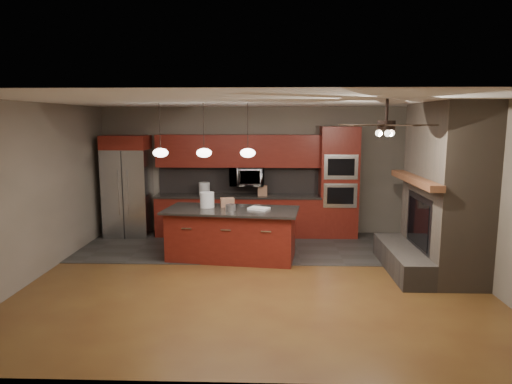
{
  "coord_description": "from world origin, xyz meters",
  "views": [
    {
      "loc": [
        0.25,
        -7.07,
        2.52
      ],
      "look_at": [
        -0.01,
        0.6,
        1.3
      ],
      "focal_mm": 32.0,
      "sensor_mm": 36.0,
      "label": 1
    }
  ],
  "objects_px": {
    "kitchen_island": "(232,234)",
    "cardboard_box": "(227,202)",
    "paint_tray": "(259,208)",
    "microwave": "(247,177)",
    "refrigerator": "(128,186)",
    "paint_can": "(231,208)",
    "oven_tower": "(338,182)",
    "counter_box": "(263,190)",
    "counter_bucket": "(204,189)",
    "white_bucket": "(207,200)"
  },
  "relations": [
    {
      "from": "kitchen_island",
      "to": "cardboard_box",
      "type": "height_order",
      "value": "cardboard_box"
    },
    {
      "from": "kitchen_island",
      "to": "paint_tray",
      "type": "distance_m",
      "value": 0.69
    },
    {
      "from": "kitchen_island",
      "to": "microwave",
      "type": "bearing_deg",
      "value": 90.96
    },
    {
      "from": "refrigerator",
      "to": "paint_can",
      "type": "bearing_deg",
      "value": -36.37
    },
    {
      "from": "oven_tower",
      "to": "counter_box",
      "type": "height_order",
      "value": "oven_tower"
    },
    {
      "from": "cardboard_box",
      "to": "counter_bucket",
      "type": "height_order",
      "value": "counter_bucket"
    },
    {
      "from": "oven_tower",
      "to": "paint_tray",
      "type": "distance_m",
      "value": 2.39
    },
    {
      "from": "microwave",
      "to": "counter_box",
      "type": "xyz_separation_m",
      "value": [
        0.34,
        -0.1,
        -0.29
      ]
    },
    {
      "from": "paint_tray",
      "to": "counter_box",
      "type": "bearing_deg",
      "value": 112.74
    },
    {
      "from": "kitchen_island",
      "to": "paint_tray",
      "type": "height_order",
      "value": "paint_tray"
    },
    {
      "from": "paint_tray",
      "to": "counter_box",
      "type": "height_order",
      "value": "counter_box"
    },
    {
      "from": "oven_tower",
      "to": "microwave",
      "type": "height_order",
      "value": "oven_tower"
    },
    {
      "from": "counter_box",
      "to": "counter_bucket",
      "type": "bearing_deg",
      "value": 178.83
    },
    {
      "from": "microwave",
      "to": "refrigerator",
      "type": "bearing_deg",
      "value": -177.1
    },
    {
      "from": "oven_tower",
      "to": "white_bucket",
      "type": "height_order",
      "value": "oven_tower"
    },
    {
      "from": "cardboard_box",
      "to": "microwave",
      "type": "bearing_deg",
      "value": 66.34
    },
    {
      "from": "kitchen_island",
      "to": "counter_box",
      "type": "height_order",
      "value": "counter_box"
    },
    {
      "from": "refrigerator",
      "to": "paint_tray",
      "type": "distance_m",
      "value": 3.32
    },
    {
      "from": "refrigerator",
      "to": "paint_tray",
      "type": "relative_size",
      "value": 6.18
    },
    {
      "from": "white_bucket",
      "to": "paint_tray",
      "type": "bearing_deg",
      "value": -9.91
    },
    {
      "from": "microwave",
      "to": "refrigerator",
      "type": "height_order",
      "value": "refrigerator"
    },
    {
      "from": "white_bucket",
      "to": "paint_can",
      "type": "relative_size",
      "value": 1.59
    },
    {
      "from": "oven_tower",
      "to": "cardboard_box",
      "type": "height_order",
      "value": "oven_tower"
    },
    {
      "from": "paint_can",
      "to": "counter_bucket",
      "type": "relative_size",
      "value": 0.65
    },
    {
      "from": "kitchen_island",
      "to": "refrigerator",
      "type": "bearing_deg",
      "value": 153.26
    },
    {
      "from": "counter_bucket",
      "to": "microwave",
      "type": "bearing_deg",
      "value": 3.08
    },
    {
      "from": "microwave",
      "to": "refrigerator",
      "type": "relative_size",
      "value": 0.33
    },
    {
      "from": "kitchen_island",
      "to": "counter_box",
      "type": "bearing_deg",
      "value": 79.17
    },
    {
      "from": "refrigerator",
      "to": "counter_box",
      "type": "distance_m",
      "value": 2.93
    },
    {
      "from": "oven_tower",
      "to": "paint_can",
      "type": "bearing_deg",
      "value": -139.72
    },
    {
      "from": "oven_tower",
      "to": "white_bucket",
      "type": "bearing_deg",
      "value": -149.8
    },
    {
      "from": "white_bucket",
      "to": "counter_bucket",
      "type": "distance_m",
      "value": 1.56
    },
    {
      "from": "kitchen_island",
      "to": "counter_box",
      "type": "relative_size",
      "value": 11.46
    },
    {
      "from": "white_bucket",
      "to": "cardboard_box",
      "type": "height_order",
      "value": "white_bucket"
    },
    {
      "from": "oven_tower",
      "to": "paint_can",
      "type": "distance_m",
      "value": 2.85
    },
    {
      "from": "kitchen_island",
      "to": "counter_bucket",
      "type": "height_order",
      "value": "counter_bucket"
    },
    {
      "from": "counter_bucket",
      "to": "paint_tray",
      "type": "bearing_deg",
      "value": -54.06
    },
    {
      "from": "paint_tray",
      "to": "refrigerator",
      "type": "bearing_deg",
      "value": 174.72
    },
    {
      "from": "refrigerator",
      "to": "counter_bucket",
      "type": "height_order",
      "value": "refrigerator"
    },
    {
      "from": "counter_bucket",
      "to": "kitchen_island",
      "type": "bearing_deg",
      "value": -66.41
    },
    {
      "from": "white_bucket",
      "to": "oven_tower",
      "type": "bearing_deg",
      "value": 30.2
    },
    {
      "from": "white_bucket",
      "to": "paint_tray",
      "type": "xyz_separation_m",
      "value": [
        0.96,
        -0.17,
        -0.12
      ]
    },
    {
      "from": "oven_tower",
      "to": "cardboard_box",
      "type": "bearing_deg",
      "value": -147.75
    },
    {
      "from": "refrigerator",
      "to": "cardboard_box",
      "type": "bearing_deg",
      "value": -30.54
    },
    {
      "from": "kitchen_island",
      "to": "counter_box",
      "type": "xyz_separation_m",
      "value": [
        0.53,
        1.64,
        0.55
      ]
    },
    {
      "from": "white_bucket",
      "to": "cardboard_box",
      "type": "xyz_separation_m",
      "value": [
        0.36,
        0.1,
        -0.06
      ]
    },
    {
      "from": "paint_can",
      "to": "cardboard_box",
      "type": "bearing_deg",
      "value": 103.36
    },
    {
      "from": "kitchen_island",
      "to": "counter_bucket",
      "type": "distance_m",
      "value": 1.93
    },
    {
      "from": "counter_bucket",
      "to": "white_bucket",
      "type": "bearing_deg",
      "value": -79.81
    },
    {
      "from": "oven_tower",
      "to": "counter_bucket",
      "type": "bearing_deg",
      "value": 179.85
    }
  ]
}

